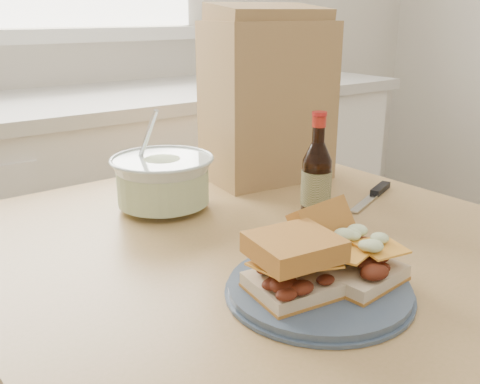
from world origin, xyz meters
TOP-DOWN VIEW (x-y plane):
  - cabinet_run at (-0.00, 1.70)m, footprint 2.50×0.64m
  - dining_table at (-0.04, 0.70)m, footprint 1.00×1.00m
  - plate at (-0.09, 0.46)m, footprint 0.27×0.27m
  - sandwich_left at (-0.14, 0.47)m, footprint 0.13×0.12m
  - sandwich_right at (-0.04, 0.46)m, footprint 0.13×0.17m
  - coleslaw_bowl at (-0.10, 0.92)m, footprint 0.21×0.21m
  - beer_bottle at (0.12, 0.69)m, footprint 0.06×0.06m
  - knife at (0.33, 0.71)m, footprint 0.20×0.09m
  - paper_bag at (0.21, 0.97)m, footprint 0.30×0.22m

SIDE VIEW (x-z plane):
  - cabinet_run at x=0.00m, z-range 0.00..0.94m
  - dining_table at x=-0.04m, z-range 0.29..1.10m
  - knife at x=0.33m, z-range 0.81..0.82m
  - plate at x=-0.09m, z-range 0.81..0.83m
  - sandwich_right at x=-0.04m, z-range 0.81..0.91m
  - coleslaw_bowl at x=-0.10m, z-range 0.76..0.97m
  - sandwich_left at x=-0.14m, z-range 0.83..0.91m
  - beer_bottle at x=0.12m, z-range 0.78..1.00m
  - paper_bag at x=0.21m, z-range 0.81..1.18m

